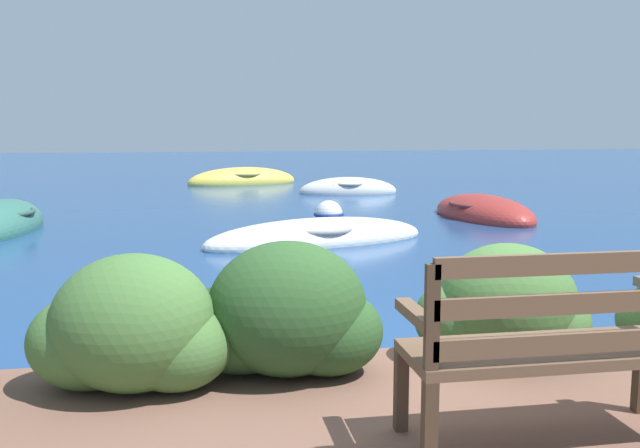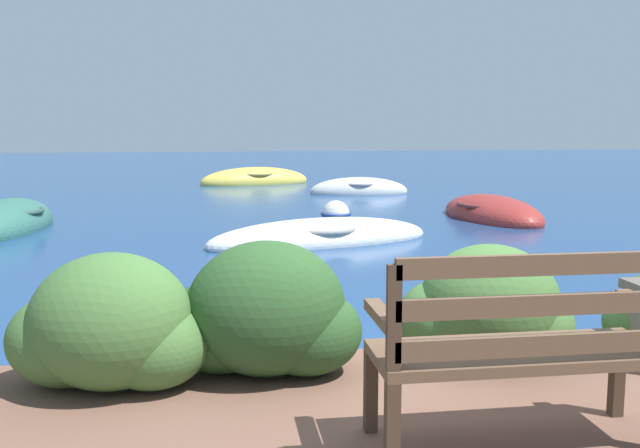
{
  "view_description": "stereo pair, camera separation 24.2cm",
  "coord_description": "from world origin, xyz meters",
  "px_view_note": "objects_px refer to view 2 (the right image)",
  "views": [
    {
      "loc": [
        -1.26,
        -4.4,
        1.69
      ],
      "look_at": [
        0.19,
        3.78,
        0.52
      ],
      "focal_mm": 40.0,
      "sensor_mm": 36.0,
      "label": 1
    },
    {
      "loc": [
        -1.02,
        -4.44,
        1.69
      ],
      "look_at": [
        0.19,
        3.78,
        0.52
      ],
      "focal_mm": 40.0,
      "sensor_mm": 36.0,
      "label": 2
    }
  ],
  "objects_px": {
    "rowboat_far": "(492,215)",
    "park_bench": "(522,345)",
    "rowboat_distant": "(255,181)",
    "rowboat_nearest": "(320,239)",
    "rowboat_outer": "(359,191)",
    "rowboat_mid": "(5,225)",
    "mooring_buoy": "(336,214)"
  },
  "relations": [
    {
      "from": "rowboat_far",
      "to": "park_bench",
      "type": "bearing_deg",
      "value": -29.13
    },
    {
      "from": "rowboat_far",
      "to": "rowboat_distant",
      "type": "xyz_separation_m",
      "value": [
        -3.79,
        8.15,
        0.01
      ]
    },
    {
      "from": "rowboat_nearest",
      "to": "rowboat_distant",
      "type": "xyz_separation_m",
      "value": [
        -0.36,
        10.3,
        0.02
      ]
    },
    {
      "from": "park_bench",
      "to": "rowboat_distant",
      "type": "distance_m",
      "value": 17.34
    },
    {
      "from": "park_bench",
      "to": "rowboat_far",
      "type": "height_order",
      "value": "park_bench"
    },
    {
      "from": "rowboat_nearest",
      "to": "park_bench",
      "type": "bearing_deg",
      "value": -106.84
    },
    {
      "from": "park_bench",
      "to": "rowboat_outer",
      "type": "xyz_separation_m",
      "value": [
        2.12,
        14.05,
        -0.64
      ]
    },
    {
      "from": "rowboat_nearest",
      "to": "rowboat_distant",
      "type": "distance_m",
      "value": 10.3
    },
    {
      "from": "rowboat_nearest",
      "to": "rowboat_distant",
      "type": "bearing_deg",
      "value": 76.2
    },
    {
      "from": "rowboat_outer",
      "to": "rowboat_mid",
      "type": "bearing_deg",
      "value": 40.31
    },
    {
      "from": "mooring_buoy",
      "to": "rowboat_far",
      "type": "bearing_deg",
      "value": -6.85
    },
    {
      "from": "rowboat_far",
      "to": "mooring_buoy",
      "type": "bearing_deg",
      "value": -104.77
    },
    {
      "from": "rowboat_far",
      "to": "rowboat_nearest",
      "type": "bearing_deg",
      "value": -65.98
    },
    {
      "from": "rowboat_outer",
      "to": "rowboat_distant",
      "type": "relative_size",
      "value": 0.73
    },
    {
      "from": "rowboat_nearest",
      "to": "rowboat_far",
      "type": "xyz_separation_m",
      "value": [
        3.43,
        2.14,
        0.01
      ]
    },
    {
      "from": "rowboat_mid",
      "to": "rowboat_far",
      "type": "bearing_deg",
      "value": -84.29
    },
    {
      "from": "mooring_buoy",
      "to": "rowboat_mid",
      "type": "bearing_deg",
      "value": -174.68
    },
    {
      "from": "rowboat_outer",
      "to": "mooring_buoy",
      "type": "height_order",
      "value": "rowboat_outer"
    },
    {
      "from": "rowboat_mid",
      "to": "rowboat_outer",
      "type": "bearing_deg",
      "value": -48.97
    },
    {
      "from": "rowboat_distant",
      "to": "mooring_buoy",
      "type": "relative_size",
      "value": 6.14
    },
    {
      "from": "rowboat_mid",
      "to": "rowboat_far",
      "type": "height_order",
      "value": "rowboat_mid"
    },
    {
      "from": "park_bench",
      "to": "rowboat_outer",
      "type": "relative_size",
      "value": 0.55
    },
    {
      "from": "rowboat_mid",
      "to": "rowboat_far",
      "type": "distance_m",
      "value": 8.26
    },
    {
      "from": "rowboat_far",
      "to": "rowboat_distant",
      "type": "height_order",
      "value": "rowboat_distant"
    },
    {
      "from": "park_bench",
      "to": "rowboat_mid",
      "type": "height_order",
      "value": "park_bench"
    },
    {
      "from": "park_bench",
      "to": "rowboat_mid",
      "type": "bearing_deg",
      "value": 124.08
    },
    {
      "from": "park_bench",
      "to": "rowboat_far",
      "type": "bearing_deg",
      "value": 75.3
    },
    {
      "from": "park_bench",
      "to": "rowboat_outer",
      "type": "bearing_deg",
      "value": 87.95
    },
    {
      "from": "mooring_buoy",
      "to": "park_bench",
      "type": "bearing_deg",
      "value": -94.64
    },
    {
      "from": "rowboat_nearest",
      "to": "rowboat_outer",
      "type": "height_order",
      "value": "rowboat_outer"
    },
    {
      "from": "rowboat_mid",
      "to": "mooring_buoy",
      "type": "bearing_deg",
      "value": -80.18
    },
    {
      "from": "mooring_buoy",
      "to": "rowboat_outer",
      "type": "bearing_deg",
      "value": 73.51
    }
  ]
}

